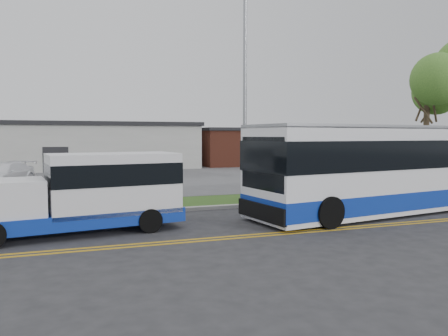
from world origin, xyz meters
name	(u,v)px	position (x,y,z in m)	size (l,w,h in m)	color
ground	(200,215)	(0.00, 0.00, 0.00)	(140.00, 140.00, 0.00)	#28282B
lane_line_north	(235,236)	(0.00, -3.85, 0.01)	(70.00, 0.12, 0.01)	#C49217
lane_line_south	(238,238)	(0.00, -4.15, 0.01)	(70.00, 0.12, 0.01)	#C49217
curb	(193,209)	(0.00, 1.10, 0.07)	(80.00, 0.30, 0.15)	#9E9B93
verge	(183,203)	(0.00, 2.90, 0.05)	(80.00, 3.30, 0.10)	#2D511B
parking_lot	(138,176)	(0.00, 17.00, 0.05)	(80.00, 25.00, 0.10)	#4C4C4F
commercial_building	(57,146)	(-6.00, 27.00, 2.18)	(25.40, 10.40, 4.35)	#9E9E99
brick_wing	(228,147)	(10.50, 26.00, 1.96)	(6.30, 7.30, 3.90)	brown
tree_east	(428,80)	(14.00, 3.00, 6.20)	(5.20, 5.20, 8.33)	#362B1D
streetlight_near	(245,90)	(3.00, 2.73, 5.23)	(0.35, 1.53, 9.50)	gray
shuttle_bus	(93,190)	(-4.10, -1.71, 1.36)	(6.83, 3.02, 2.54)	#0E2E9B
transit_bus	(390,169)	(7.58, -1.80, 1.77)	(12.94, 4.79, 3.51)	white
parked_car_a	(82,177)	(-4.23, 9.14, 0.79)	(1.46, 4.18, 1.38)	#A0A4A7
parked_car_b	(2,175)	(-8.60, 11.80, 0.83)	(2.06, 5.06, 1.47)	white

